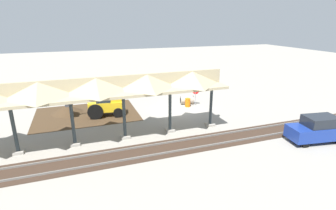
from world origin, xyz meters
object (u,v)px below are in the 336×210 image
(concrete_pipe, at_px, (187,100))
(distant_parked_car, at_px, (317,129))
(backhoe, at_px, (104,103))
(traffic_barrel, at_px, (188,103))
(stop_sign, at_px, (195,92))

(concrete_pipe, relative_size, distant_parked_car, 0.35)
(backhoe, bearing_deg, traffic_barrel, 179.33)
(stop_sign, relative_size, distant_parked_car, 0.45)
(distant_parked_car, bearing_deg, stop_sign, -66.63)
(traffic_barrel, bearing_deg, distant_parked_car, 117.81)
(stop_sign, distance_m, concrete_pipe, 1.37)
(stop_sign, xyz_separation_m, concrete_pipe, (0.64, -0.72, -0.98))
(backhoe, relative_size, distant_parked_car, 1.19)
(backhoe, distance_m, distant_parked_car, 17.94)
(backhoe, bearing_deg, stop_sign, -179.47)
(stop_sign, height_order, traffic_barrel, stop_sign)
(concrete_pipe, xyz_separation_m, traffic_barrel, (0.31, 0.91, 0.01))
(stop_sign, distance_m, traffic_barrel, 1.37)
(traffic_barrel, bearing_deg, stop_sign, -168.90)
(stop_sign, relative_size, concrete_pipe, 1.28)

